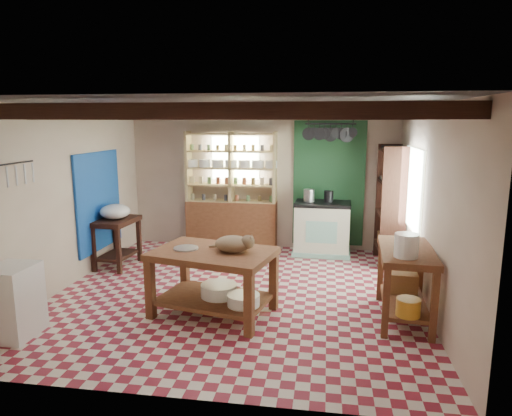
% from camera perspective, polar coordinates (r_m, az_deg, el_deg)
% --- Properties ---
extents(floor, '(5.00, 5.00, 0.02)m').
position_cam_1_polar(floor, '(6.54, -2.43, -10.70)').
color(floor, maroon).
rests_on(floor, ground).
extents(ceiling, '(5.00, 5.00, 0.02)m').
position_cam_1_polar(ceiling, '(6.09, -2.63, 12.79)').
color(ceiling, '#46454A').
rests_on(ceiling, wall_back).
extents(wall_back, '(5.00, 0.04, 2.60)m').
position_cam_1_polar(wall_back, '(8.62, 0.73, 3.58)').
color(wall_back, beige).
rests_on(wall_back, floor).
extents(wall_front, '(5.00, 0.04, 2.60)m').
position_cam_1_polar(wall_front, '(3.83, -9.90, -5.92)').
color(wall_front, beige).
rests_on(wall_front, floor).
extents(wall_left, '(0.04, 5.00, 2.60)m').
position_cam_1_polar(wall_left, '(7.10, -22.71, 1.16)').
color(wall_left, beige).
rests_on(wall_left, floor).
extents(wall_right, '(0.04, 5.00, 2.60)m').
position_cam_1_polar(wall_right, '(6.20, 20.75, -0.01)').
color(wall_right, beige).
rests_on(wall_right, floor).
extents(ceiling_beams, '(5.00, 3.80, 0.15)m').
position_cam_1_polar(ceiling_beams, '(6.09, -2.62, 11.66)').
color(ceiling_beams, '#331912').
rests_on(ceiling_beams, ceiling).
extents(blue_wall_patch, '(0.04, 1.40, 1.60)m').
position_cam_1_polar(blue_wall_patch, '(7.89, -19.05, 0.83)').
color(blue_wall_patch, '#164EAB').
rests_on(blue_wall_patch, wall_left).
extents(green_wall_patch, '(1.30, 0.04, 2.30)m').
position_cam_1_polar(green_wall_patch, '(8.51, 9.07, 3.01)').
color(green_wall_patch, '#1D4A29').
rests_on(green_wall_patch, wall_back).
extents(window_back, '(0.90, 0.02, 0.80)m').
position_cam_1_polar(window_back, '(8.64, -2.58, 6.25)').
color(window_back, white).
rests_on(window_back, wall_back).
extents(window_right, '(0.02, 1.30, 1.20)m').
position_cam_1_polar(window_right, '(7.15, 19.04, 2.28)').
color(window_right, white).
rests_on(window_right, wall_right).
extents(utensil_rail, '(0.06, 0.90, 0.28)m').
position_cam_1_polar(utensil_rail, '(6.03, -28.47, 3.70)').
color(utensil_rail, black).
rests_on(utensil_rail, wall_left).
extents(pot_rack, '(0.86, 0.12, 0.36)m').
position_cam_1_polar(pot_rack, '(8.02, 9.28, 9.20)').
color(pot_rack, black).
rests_on(pot_rack, ceiling).
extents(shelving_unit, '(1.70, 0.34, 2.20)m').
position_cam_1_polar(shelving_unit, '(8.56, -3.10, 2.16)').
color(shelving_unit, tan).
rests_on(shelving_unit, floor).
extents(tall_rack, '(0.40, 0.86, 2.00)m').
position_cam_1_polar(tall_rack, '(7.96, 16.46, 0.34)').
color(tall_rack, '#331912').
rests_on(tall_rack, floor).
extents(work_table, '(1.62, 1.26, 0.82)m').
position_cam_1_polar(work_table, '(5.79, -5.34, -9.24)').
color(work_table, brown).
rests_on(work_table, floor).
extents(stove, '(1.01, 0.70, 0.96)m').
position_cam_1_polar(stove, '(8.34, 8.27, -2.50)').
color(stove, beige).
rests_on(stove, floor).
extents(prep_table, '(0.60, 0.84, 0.81)m').
position_cam_1_polar(prep_table, '(7.92, -16.99, -4.16)').
color(prep_table, '#331912').
rests_on(prep_table, floor).
extents(white_cabinet, '(0.45, 0.54, 0.82)m').
position_cam_1_polar(white_cabinet, '(5.87, -28.06, -10.26)').
color(white_cabinet, white).
rests_on(white_cabinet, floor).
extents(right_counter, '(0.69, 1.28, 0.89)m').
position_cam_1_polar(right_counter, '(5.89, 18.09, -9.03)').
color(right_counter, brown).
rests_on(right_counter, floor).
extents(cat, '(0.46, 0.36, 0.20)m').
position_cam_1_polar(cat, '(5.57, -2.90, -4.50)').
color(cat, '#957656').
rests_on(cat, work_table).
extents(steel_tray, '(0.37, 0.37, 0.02)m').
position_cam_1_polar(steel_tray, '(5.78, -8.75, -4.99)').
color(steel_tray, '#A9AAB1').
rests_on(steel_tray, work_table).
extents(basin_large, '(0.55, 0.55, 0.16)m').
position_cam_1_polar(basin_large, '(5.85, -4.65, -10.20)').
color(basin_large, white).
rests_on(basin_large, work_table).
extents(basin_small, '(0.47, 0.47, 0.14)m').
position_cam_1_polar(basin_small, '(5.57, -1.58, -11.40)').
color(basin_small, white).
rests_on(basin_small, work_table).
extents(kettle_left, '(0.20, 0.20, 0.22)m').
position_cam_1_polar(kettle_left, '(8.24, 6.64, 1.58)').
color(kettle_left, '#A9AAB1').
rests_on(kettle_left, stove).
extents(kettle_right, '(0.17, 0.17, 0.20)m').
position_cam_1_polar(kettle_right, '(8.22, 9.08, 1.42)').
color(kettle_right, black).
rests_on(kettle_right, stove).
extents(enamel_bowl, '(0.52, 0.52, 0.24)m').
position_cam_1_polar(enamel_bowl, '(7.80, -17.20, -0.42)').
color(enamel_bowl, white).
rests_on(enamel_bowl, prep_table).
extents(white_bucket, '(0.28, 0.28, 0.27)m').
position_cam_1_polar(white_bucket, '(5.38, 18.29, -4.47)').
color(white_bucket, white).
rests_on(white_bucket, right_counter).
extents(wicker_basket, '(0.39, 0.32, 0.26)m').
position_cam_1_polar(wicker_basket, '(6.20, 17.78, -8.79)').
color(wicker_basket, '#9E6D3F').
rests_on(wicker_basket, right_counter).
extents(yellow_tub, '(0.29, 0.29, 0.20)m').
position_cam_1_polar(yellow_tub, '(5.51, 18.49, -11.68)').
color(yellow_tub, gold).
rests_on(yellow_tub, right_counter).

